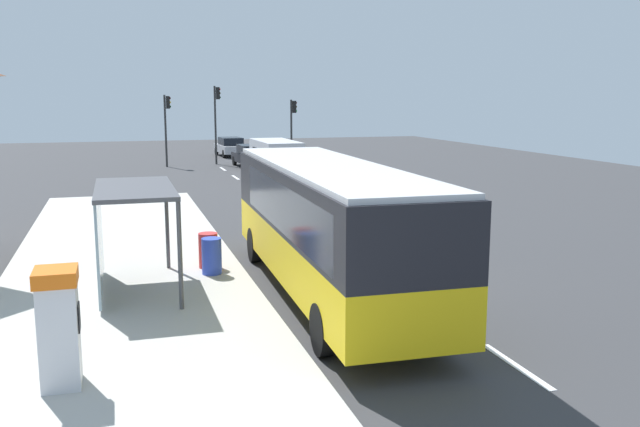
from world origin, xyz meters
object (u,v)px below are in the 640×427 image
object	(u,v)px
bus	(327,221)
sedan_near	(230,146)
bus_shelter	(122,212)
ticket_machine	(59,327)
traffic_light_median	(217,113)
recycling_bin_blue	(212,256)
white_van	(276,157)
recycling_bin_red	(208,250)
sedan_far	(251,155)
traffic_light_near_side	(293,121)
traffic_light_far_side	(167,119)

from	to	relation	value
bus	sedan_near	bearing A→B (deg)	84.17
bus_shelter	bus	bearing A→B (deg)	-14.89
ticket_machine	traffic_light_median	size ratio (longest dim) A/B	0.35
recycling_bin_blue	bus	bearing A→B (deg)	-41.40
white_van	recycling_bin_red	size ratio (longest dim) A/B	5.49
bus	ticket_machine	world-z (taller)	bus
sedan_far	ticket_machine	world-z (taller)	ticket_machine
sedan_far	traffic_light_near_side	distance (m)	4.05
ticket_machine	recycling_bin_red	bearing A→B (deg)	65.19
traffic_light_median	traffic_light_far_side	bearing A→B (deg)	-167.10
recycling_bin_red	traffic_light_median	distance (m)	30.76
white_van	sedan_far	size ratio (longest dim) A/B	1.16
white_van	recycling_bin_red	world-z (taller)	white_van
white_van	traffic_light_median	size ratio (longest dim) A/B	0.95
bus	bus_shelter	size ratio (longest dim) A/B	2.77
traffic_light_far_side	bus_shelter	world-z (taller)	traffic_light_far_side
bus	sedan_far	distance (m)	30.81
recycling_bin_red	traffic_light_far_side	distance (m)	29.61
white_van	traffic_light_far_side	distance (m)	11.33
traffic_light_far_side	bus_shelter	bearing A→B (deg)	-96.08
white_van	traffic_light_near_side	world-z (taller)	traffic_light_near_side
ticket_machine	bus	bearing A→B (deg)	36.03
ticket_machine	traffic_light_far_side	bearing A→B (deg)	83.17
traffic_light_near_side	traffic_light_median	distance (m)	5.39
sedan_far	traffic_light_median	xyz separation A→B (m)	(-1.91, 2.64, 2.82)
bus	traffic_light_near_side	xyz separation A→B (m)	(7.22, 31.57, 1.19)
recycling_bin_red	bus_shelter	xyz separation A→B (m)	(-2.21, -1.64, 1.44)
ticket_machine	traffic_light_far_side	size ratio (longest dim) A/B	0.40
sedan_near	traffic_light_near_side	world-z (taller)	traffic_light_near_side
sedan_far	bus_shelter	xyz separation A→B (m)	(-8.72, -29.28, 1.31)
recycling_bin_blue	recycling_bin_red	world-z (taller)	same
bus	recycling_bin_blue	bearing A→B (deg)	138.60
sedan_near	traffic_light_near_side	xyz separation A→B (m)	(3.20, -7.74, 2.24)
recycling_bin_blue	traffic_light_median	xyz separation A→B (m)	(4.59, 30.97, 2.96)
ticket_machine	traffic_light_median	bearing A→B (deg)	78.10
recycling_bin_red	bus_shelter	size ratio (longest dim) A/B	0.24
bus	traffic_light_near_side	distance (m)	32.40
bus_shelter	recycling_bin_red	bearing A→B (deg)	36.62
white_van	ticket_machine	world-z (taller)	white_van
recycling_bin_blue	traffic_light_near_side	bearing A→B (deg)	71.72
white_van	sedan_far	xyz separation A→B (m)	(0.10, 7.99, -0.55)
bus	ticket_machine	xyz separation A→B (m)	(-5.76, -4.19, -0.67)
bus	sedan_far	world-z (taller)	bus
bus	white_van	size ratio (longest dim) A/B	2.12
recycling_bin_red	ticket_machine	bearing A→B (deg)	-114.81
traffic_light_far_side	bus	bearing A→B (deg)	-87.55
recycling_bin_blue	traffic_light_median	bearing A→B (deg)	81.56
white_van	ticket_machine	xyz separation A→B (m)	(-9.68, -26.73, -0.17)
sedan_near	traffic_light_median	distance (m)	7.02
sedan_far	bus_shelter	world-z (taller)	bus_shelter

